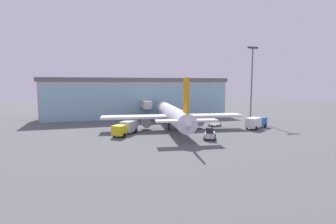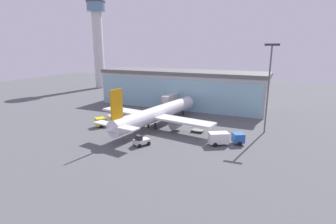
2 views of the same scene
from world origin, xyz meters
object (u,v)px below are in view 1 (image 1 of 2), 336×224
Objects in this scene: jet_bridge at (145,105)px; catering_truck at (126,128)px; baggage_cart at (215,124)px; fuel_truck at (256,122)px; airplane at (172,114)px; apron_light_mast at (252,78)px; safety_cone_wingtip at (111,131)px; pushback_tug at (210,134)px; safety_cone_nose at (182,132)px.

catering_truck is (-9.63, -21.32, -2.79)m from jet_bridge.
fuel_truck is at bearing -34.91° from baggage_cart.
airplane is at bearing 133.15° from fuel_truck.
apron_light_mast is 0.57× the size of airplane.
jet_bridge is at bearing -165.67° from catering_truck.
jet_bridge is at bearing 55.37° from safety_cone_wingtip.
apron_light_mast is at bearing -108.58° from jet_bridge.
airplane is 19.60m from fuel_truck.
catering_truck is (-11.43, -3.21, -1.90)m from airplane.
pushback_tug is 6.76× the size of safety_cone_wingtip.
safety_cone_nose is (-2.41, 7.68, -0.70)m from pushback_tug.
safety_cone_wingtip is at bearing 156.14° from safety_cone_nose.
apron_light_mast reaches higher than fuel_truck.
safety_cone_nose is at bearing 149.55° from fuel_truck.
airplane is at bearing 144.35° from catering_truck.
jet_bridge is 0.62× the size of apron_light_mast.
apron_light_mast is (27.61, -12.81, 7.79)m from jet_bridge.
jet_bridge is 31.77m from pushback_tug.
jet_bridge reaches higher than pushback_tug.
apron_light_mast is 7.13× the size of baggage_cart.
baggage_cart is 5.24× the size of safety_cone_nose.
apron_light_mast is 2.90× the size of catering_truck.
fuel_truck reaches higher than safety_cone_wingtip.
catering_truck is at bearing -167.12° from apron_light_mast.
jet_bridge is 31.41m from apron_light_mast.
baggage_cart is at bearing 24.91° from safety_cone_nose.
jet_bridge is 23.27× the size of safety_cone_wingtip.
baggage_cart is (10.95, -0.48, -2.87)m from airplane.
apron_light_mast is at bearing 29.78° from fuel_truck.
pushback_tug reaches higher than safety_cone_wingtip.
jet_bridge is 24.03m from safety_cone_nose.
airplane is at bearing -2.70° from safety_cone_wingtip.
jet_bridge is 18.22m from airplane.
apron_light_mast is 41.63m from safety_cone_wingtip.
jet_bridge is at bearing 16.64° from airplane.
apron_light_mast reaches higher than jet_bridge.
catering_truck is 2.46× the size of baggage_cart.
airplane is at bearing -179.49° from baggage_cart.
safety_cone_nose is at bearing -169.09° from jet_bridge.
apron_light_mast is at bearing 22.82° from safety_cone_nose.
airplane reaches higher than pushback_tug.
jet_bridge is 21.58m from safety_cone_wingtip.
airplane is 6.33m from safety_cone_nose.
jet_bridge is 23.27× the size of safety_cone_nose.
pushback_tug is 6.76× the size of safety_cone_nose.
catering_truck is at bearing -57.96° from safety_cone_wingtip.
fuel_truck is at bearing -134.04° from jet_bridge.
jet_bridge is at bearing 39.34° from pushback_tug.
pushback_tug is at bearing -158.27° from airplane.
apron_light_mast is at bearing 6.68° from safety_cone_wingtip.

